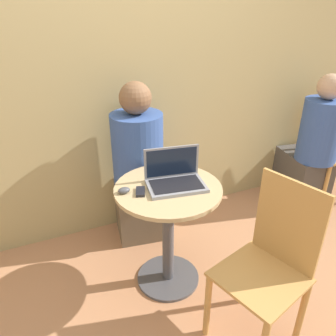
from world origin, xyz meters
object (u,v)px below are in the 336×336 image
cell_phone (140,192)px  person_seated (138,176)px  laptop (175,178)px  chair_empty (269,266)px

cell_phone → person_seated: 0.65m
laptop → chair_empty: size_ratio=0.39×
laptop → person_seated: person_seated is taller
cell_phone → chair_empty: bearing=-49.8°
laptop → chair_empty: 0.71m
chair_empty → person_seated: (-0.31, 1.16, 0.03)m
chair_empty → cell_phone: bearing=130.2°
cell_phone → chair_empty: size_ratio=0.12×
laptop → cell_phone: size_ratio=3.29×
laptop → person_seated: size_ratio=0.30×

